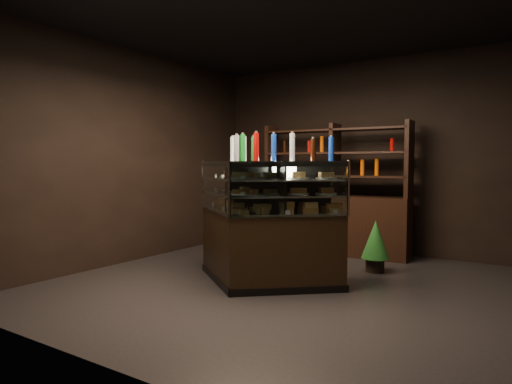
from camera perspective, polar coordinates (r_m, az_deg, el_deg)
ground at (r=5.32m, az=3.69°, el=-11.58°), size 5.00×5.00×0.00m
room_shell at (r=5.17m, az=3.78°, el=9.68°), size 5.02×5.02×3.01m
display_case at (r=5.30m, az=0.70°, el=-6.35°), size 2.00×1.35×1.43m
food_display at (r=5.23m, az=0.68°, el=0.22°), size 1.64×0.90×0.44m
bottles_top at (r=5.23m, az=0.72°, el=5.41°), size 1.46×0.76×0.30m
potted_conifer at (r=6.06m, az=14.70°, el=-5.66°), size 0.35×0.35×0.75m
back_shelving at (r=7.15m, az=9.77°, el=-2.74°), size 2.29×0.52×2.00m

